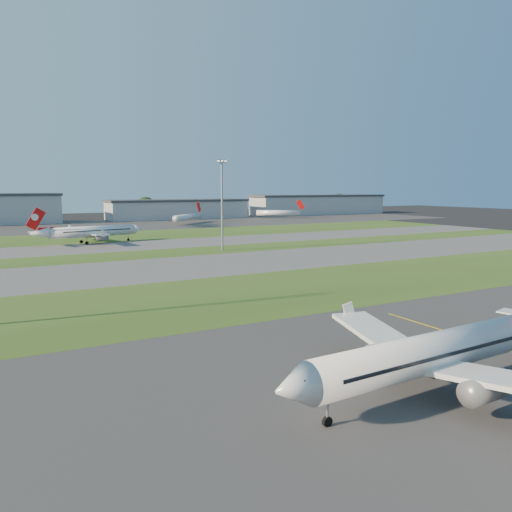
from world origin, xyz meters
TOP-DOWN VIEW (x-y plane):
  - grass_strip_a at (0.00, 52.00)m, footprint 300.00×34.00m
  - taxiway_a at (0.00, 85.00)m, footprint 300.00×32.00m
  - grass_strip_b at (0.00, 110.00)m, footprint 300.00×18.00m
  - taxiway_b at (0.00, 132.00)m, footprint 300.00×26.00m
  - grass_strip_c at (0.00, 165.00)m, footprint 300.00×40.00m
  - apron_far at (0.00, 225.00)m, footprint 400.00×80.00m
  - airliner_parked at (-11.26, 7.43)m, footprint 33.53×28.42m
  - airliner_taxiing at (-14.15, 145.23)m, footprint 34.24×28.78m
  - mini_jet_near at (45.45, 214.84)m, footprint 22.36×20.49m
  - mini_jet_far at (108.98, 231.22)m, footprint 25.32×16.37m
  - light_mast_centre at (15.00, 108.00)m, footprint 3.20×0.70m
  - hangar_east at (55.00, 255.00)m, footprint 81.60×23.00m
  - hangar_far_east at (155.00, 255.00)m, footprint 96.90×23.00m
  - tree_mid_west at (-20.00, 266.00)m, footprint 9.90×9.90m
  - tree_mid_east at (40.00, 269.00)m, footprint 11.55×11.55m
  - tree_east at (115.00, 267.00)m, footprint 10.45×10.45m
  - tree_far_east at (185.00, 271.00)m, footprint 12.65×12.65m

SIDE VIEW (x-z plane):
  - grass_strip_a at x=0.00m, z-range 0.00..0.01m
  - taxiway_a at x=0.00m, z-range 0.00..0.01m
  - grass_strip_b at x=0.00m, z-range 0.00..0.01m
  - taxiway_b at x=0.00m, z-range 0.00..0.01m
  - grass_strip_c at x=0.00m, z-range 0.00..0.01m
  - apron_far at x=0.00m, z-range 0.00..0.01m
  - mini_jet_near at x=45.45m, z-range -1.46..8.02m
  - mini_jet_far at x=108.98m, z-range -1.46..8.02m
  - airliner_parked at x=-11.26m, z-range -1.56..8.90m
  - airliner_taxiing at x=-14.15m, z-range -1.60..9.17m
  - hangar_east at x=55.00m, z-range 0.04..11.24m
  - tree_mid_west at x=-20.00m, z-range 0.44..11.24m
  - tree_east at x=115.00m, z-range 0.46..11.86m
  - hangar_far_east at x=155.00m, z-range 0.04..13.24m
  - tree_mid_east at x=40.00m, z-range 0.51..13.11m
  - tree_far_east at x=185.00m, z-range 0.56..14.36m
  - light_mast_centre at x=15.00m, z-range 1.91..27.71m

